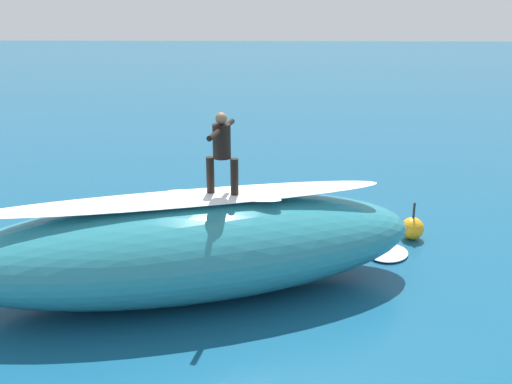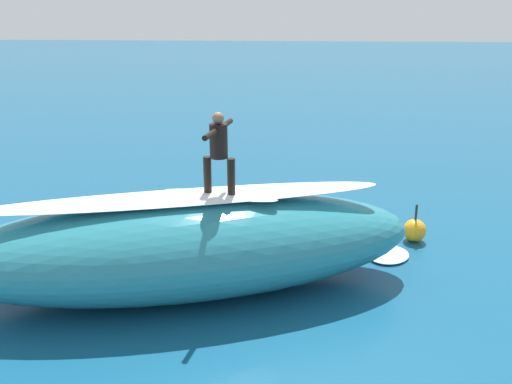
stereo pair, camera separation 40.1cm
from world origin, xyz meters
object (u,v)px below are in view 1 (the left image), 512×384
at_px(surfer_riding, 222,147).
at_px(buoy_marker, 412,228).
at_px(surfboard_riding, 223,196).
at_px(surfboard_paddling, 280,220).
at_px(surfer_paddling, 279,212).

distance_m(surfer_riding, buoy_marker, 5.60).
xyz_separation_m(surfboard_riding, surfboard_paddling, (-1.17, -3.56, -1.90)).
relative_size(surfboard_riding, surfboard_paddling, 1.16).
bearing_deg(buoy_marker, surfer_paddling, -20.53).
relative_size(surfer_riding, surfboard_paddling, 0.79).
bearing_deg(surfer_paddling, surfboard_paddling, -0.00).
xyz_separation_m(surfboard_paddling, surfer_paddling, (0.03, -0.13, 0.17)).
height_order(surfer_riding, buoy_marker, surfer_riding).
xyz_separation_m(surfboard_paddling, buoy_marker, (-3.11, 1.04, 0.24)).
height_order(surfboard_riding, surfer_paddling, surfboard_riding).
xyz_separation_m(surfer_riding, surfer_paddling, (-1.14, -3.70, -2.67)).
bearing_deg(buoy_marker, surfer_riding, 30.57).
bearing_deg(surfboard_riding, surfer_riding, 117.55).
relative_size(surfboard_paddling, buoy_marker, 2.14).
distance_m(surfboard_riding, buoy_marker, 5.23).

